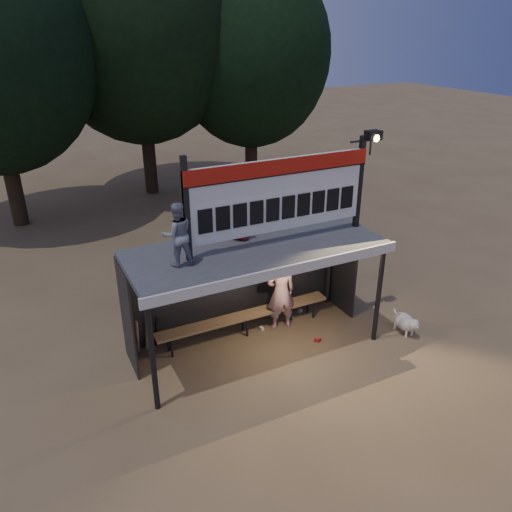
# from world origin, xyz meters

# --- Properties ---
(ground) EXTENTS (80.00, 80.00, 0.00)m
(ground) POSITION_xyz_m (0.00, 0.00, 0.00)
(ground) COLOR brown
(ground) RESTS_ON ground
(player) EXTENTS (0.69, 0.49, 1.79)m
(player) POSITION_xyz_m (0.82, 0.42, 0.89)
(player) COLOR silver
(player) RESTS_ON ground
(child_a) EXTENTS (0.59, 0.47, 1.16)m
(child_a) POSITION_xyz_m (-1.58, -0.13, 2.90)
(child_a) COLOR gray
(child_a) RESTS_ON dugout_shelter
(child_b) EXTENTS (0.53, 0.52, 0.92)m
(child_b) POSITION_xyz_m (-0.12, 0.44, 2.78)
(child_b) COLOR #A11A18
(child_b) RESTS_ON dugout_shelter
(dugout_shelter) EXTENTS (5.10, 2.08, 2.32)m
(dugout_shelter) POSITION_xyz_m (0.00, 0.24, 1.85)
(dugout_shelter) COLOR #3D3D3F
(dugout_shelter) RESTS_ON ground
(scoreboard_assembly) EXTENTS (4.10, 0.27, 1.99)m
(scoreboard_assembly) POSITION_xyz_m (0.56, -0.01, 3.32)
(scoreboard_assembly) COLOR black
(scoreboard_assembly) RESTS_ON dugout_shelter
(bench) EXTENTS (4.00, 0.35, 0.48)m
(bench) POSITION_xyz_m (0.00, 0.55, 0.43)
(bench) COLOR olive
(bench) RESTS_ON ground
(tree_mid) EXTENTS (7.22, 7.22, 10.36)m
(tree_mid) POSITION_xyz_m (1.00, 11.50, 6.17)
(tree_mid) COLOR black
(tree_mid) RESTS_ON ground
(tree_right) EXTENTS (6.08, 6.08, 8.72)m
(tree_right) POSITION_xyz_m (5.00, 10.50, 5.19)
(tree_right) COLOR #311E15
(tree_right) RESTS_ON ground
(dog) EXTENTS (0.36, 0.81, 0.49)m
(dog) POSITION_xyz_m (3.16, -1.02, 0.28)
(dog) COLOR beige
(dog) RESTS_ON ground
(bats) EXTENTS (0.48, 0.32, 0.84)m
(bats) POSITION_xyz_m (-2.09, 0.82, 0.43)
(bats) COLOR #8C6441
(bats) RESTS_ON ground
(litter) EXTENTS (1.26, 1.32, 0.08)m
(litter) POSITION_xyz_m (1.13, 0.20, 0.04)
(litter) COLOR #A41E1C
(litter) RESTS_ON ground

